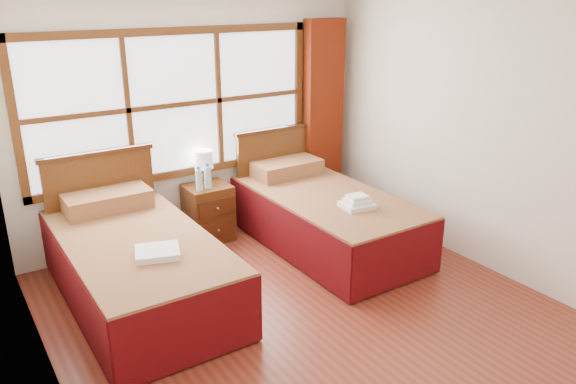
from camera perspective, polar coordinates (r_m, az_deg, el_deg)
floor at (r=4.86m, az=2.91°, el=-12.90°), size 4.50×4.50×0.00m
wall_back at (r=6.19m, az=-9.27°, el=7.22°), size 4.00×0.00×4.00m
wall_left at (r=3.57m, az=-23.74°, el=-3.76°), size 0.00×4.50×4.50m
wall_right at (r=5.67m, az=19.81°, el=5.15°), size 0.00×4.50×4.50m
window at (r=6.02m, az=-11.41°, el=8.68°), size 3.16×0.06×1.56m
curtain at (r=6.89m, az=3.59°, el=7.62°), size 0.50×0.16×2.30m
bed_left at (r=5.20m, az=-15.20°, el=-6.90°), size 1.18×2.28×1.15m
bed_right at (r=6.06m, az=3.58°, el=-2.36°), size 1.14×2.22×1.12m
nightstand at (r=6.25m, az=-8.06°, el=-2.08°), size 0.47×0.46×0.63m
towels_left at (r=4.65m, az=-13.13°, el=-5.99°), size 0.42×0.39×0.05m
towels_right at (r=5.58m, az=7.03°, el=-1.08°), size 0.33×0.30×0.13m
lamp at (r=6.10m, az=-8.56°, el=3.18°), size 0.20×0.20×0.38m
bottle_near at (r=5.96m, az=-9.03°, el=1.25°), size 0.07×0.07×0.27m
bottle_far at (r=6.02m, az=-8.16°, el=1.53°), size 0.07×0.07×0.27m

